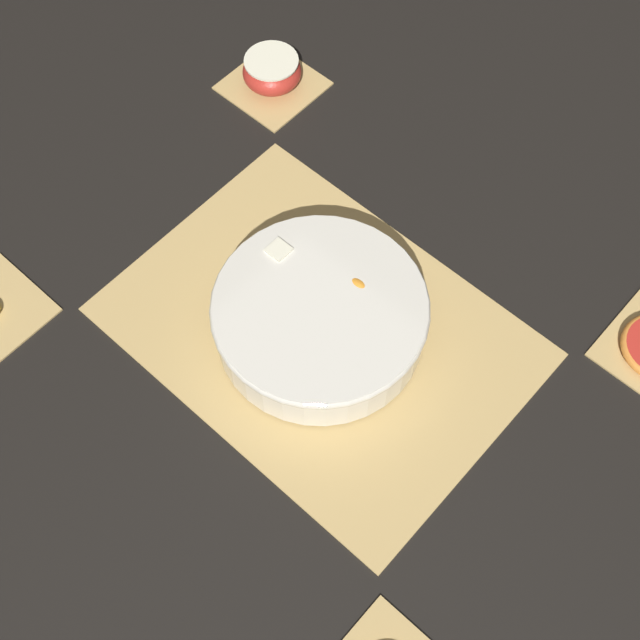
{
  "coord_description": "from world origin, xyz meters",
  "views": [
    {
      "loc": [
        -0.35,
        0.39,
        0.98
      ],
      "look_at": [
        0.0,
        0.0,
        0.03
      ],
      "focal_mm": 50.0,
      "sensor_mm": 36.0,
      "label": 1
    }
  ],
  "objects": [
    {
      "name": "ground_plane",
      "position": [
        0.0,
        0.0,
        0.0
      ],
      "size": [
        6.0,
        6.0,
        0.0
      ],
      "primitive_type": "plane",
      "color": "black"
    },
    {
      "name": "bamboo_mat_center",
      "position": [
        -0.0,
        0.0,
        0.0
      ],
      "size": [
        0.5,
        0.36,
        0.01
      ],
      "color": "tan",
      "rests_on": "ground_plane"
    },
    {
      "name": "coaster_mat_near_right",
      "position": [
        0.33,
        -0.26,
        0.0
      ],
      "size": [
        0.13,
        0.13,
        0.01
      ],
      "color": "tan",
      "rests_on": "ground_plane"
    },
    {
      "name": "fruit_salad_bowl",
      "position": [
        0.0,
        -0.0,
        0.04
      ],
      "size": [
        0.26,
        0.26,
        0.07
      ],
      "color": "silver",
      "rests_on": "bamboo_mat_center"
    },
    {
      "name": "apple_half",
      "position": [
        0.33,
        -0.26,
        0.03
      ],
      "size": [
        0.09,
        0.09,
        0.05
      ],
      "color": "#B72D23",
      "rests_on": "coaster_mat_near_right"
    }
  ]
}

